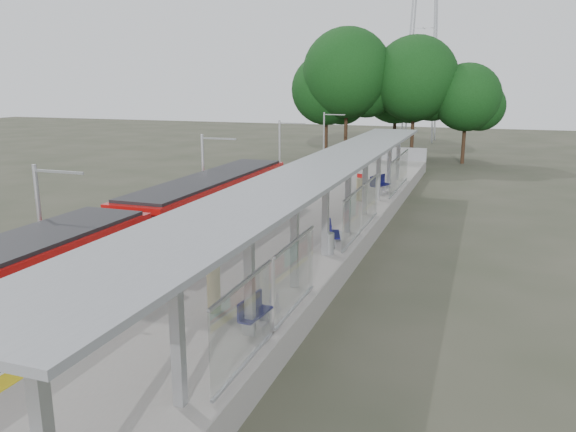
{
  "coord_description": "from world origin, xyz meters",
  "views": [
    {
      "loc": [
        8.06,
        -7.9,
        8.1
      ],
      "look_at": [
        -0.01,
        15.01,
        2.3
      ],
      "focal_mm": 35.0,
      "sensor_mm": 36.0,
      "label": 1
    }
  ],
  "objects_px": {
    "train": "(127,246)",
    "bench_mid": "(333,232)",
    "bench_near": "(253,311)",
    "info_pillar_far": "(359,189)",
    "bench_far": "(379,183)",
    "info_pillar_near": "(214,287)",
    "litter_bin": "(329,243)"
  },
  "relations": [
    {
      "from": "bench_mid",
      "to": "bench_far",
      "type": "xyz_separation_m",
      "value": [
        -0.23,
        12.72,
        0.07
      ]
    },
    {
      "from": "bench_near",
      "to": "info_pillar_far",
      "type": "height_order",
      "value": "info_pillar_far"
    },
    {
      "from": "bench_mid",
      "to": "bench_near",
      "type": "bearing_deg",
      "value": -106.33
    },
    {
      "from": "train",
      "to": "info_pillar_far",
      "type": "bearing_deg",
      "value": 71.31
    },
    {
      "from": "bench_far",
      "to": "litter_bin",
      "type": "height_order",
      "value": "bench_far"
    },
    {
      "from": "train",
      "to": "bench_near",
      "type": "relative_size",
      "value": 18.99
    },
    {
      "from": "bench_mid",
      "to": "info_pillar_near",
      "type": "bearing_deg",
      "value": -117.03
    },
    {
      "from": "train",
      "to": "bench_far",
      "type": "relative_size",
      "value": 15.71
    },
    {
      "from": "train",
      "to": "bench_mid",
      "type": "distance_m",
      "value": 9.04
    },
    {
      "from": "train",
      "to": "bench_near",
      "type": "height_order",
      "value": "train"
    },
    {
      "from": "bench_far",
      "to": "train",
      "type": "bearing_deg",
      "value": -85.24
    },
    {
      "from": "info_pillar_near",
      "to": "info_pillar_far",
      "type": "relative_size",
      "value": 1.13
    },
    {
      "from": "train",
      "to": "bench_far",
      "type": "bearing_deg",
      "value": 72.18
    },
    {
      "from": "bench_near",
      "to": "info_pillar_near",
      "type": "relative_size",
      "value": 0.77
    },
    {
      "from": "bench_far",
      "to": "info_pillar_near",
      "type": "relative_size",
      "value": 0.93
    },
    {
      "from": "bench_far",
      "to": "litter_bin",
      "type": "bearing_deg",
      "value": -65.49
    },
    {
      "from": "bench_far",
      "to": "litter_bin",
      "type": "distance_m",
      "value": 14.29
    },
    {
      "from": "info_pillar_far",
      "to": "bench_far",
      "type": "bearing_deg",
      "value": 94.4
    },
    {
      "from": "info_pillar_far",
      "to": "litter_bin",
      "type": "relative_size",
      "value": 1.82
    },
    {
      "from": "bench_near",
      "to": "train",
      "type": "bearing_deg",
      "value": 160.95
    },
    {
      "from": "bench_near",
      "to": "bench_mid",
      "type": "bearing_deg",
      "value": 96.51
    },
    {
      "from": "litter_bin",
      "to": "bench_mid",
      "type": "bearing_deg",
      "value": 99.17
    },
    {
      "from": "info_pillar_near",
      "to": "info_pillar_far",
      "type": "distance_m",
      "value": 18.43
    },
    {
      "from": "info_pillar_far",
      "to": "train",
      "type": "bearing_deg",
      "value": -91.29
    },
    {
      "from": "bench_mid",
      "to": "info_pillar_near",
      "type": "distance_m",
      "value": 8.84
    },
    {
      "from": "train",
      "to": "bench_mid",
      "type": "relative_size",
      "value": 17.77
    },
    {
      "from": "train",
      "to": "bench_near",
      "type": "distance_m",
      "value": 7.14
    },
    {
      "from": "bench_mid",
      "to": "litter_bin",
      "type": "distance_m",
      "value": 1.58
    },
    {
      "from": "bench_far",
      "to": "info_pillar_near",
      "type": "distance_m",
      "value": 21.46
    },
    {
      "from": "info_pillar_near",
      "to": "train",
      "type": "bearing_deg",
      "value": 144.34
    },
    {
      "from": "bench_mid",
      "to": "train",
      "type": "bearing_deg",
      "value": -151.77
    },
    {
      "from": "bench_mid",
      "to": "litter_bin",
      "type": "bearing_deg",
      "value": -97.68
    }
  ]
}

